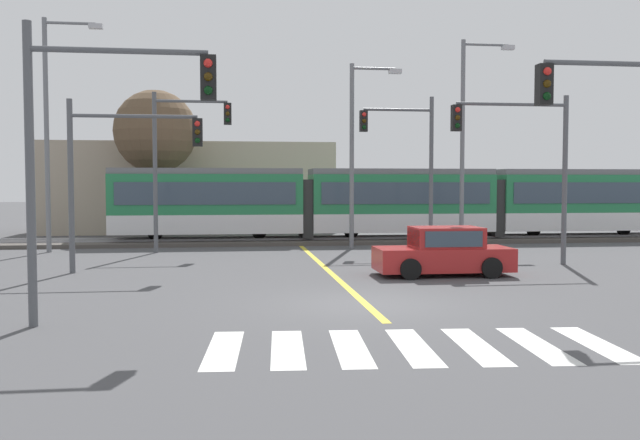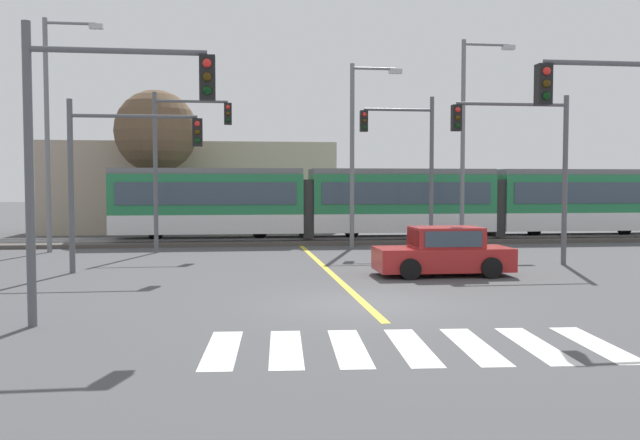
{
  "view_description": "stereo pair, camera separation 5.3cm",
  "coord_description": "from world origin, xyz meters",
  "px_view_note": "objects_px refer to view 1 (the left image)",
  "views": [
    {
      "loc": [
        -3.12,
        -15.68,
        2.84
      ],
      "look_at": [
        -0.09,
        7.77,
        1.6
      ],
      "focal_mm": 38.0,
      "sensor_mm": 36.0,
      "label": 1
    },
    {
      "loc": [
        -3.07,
        -15.68,
        2.84
      ],
      "look_at": [
        -0.09,
        7.77,
        1.6
      ],
      "focal_mm": 38.0,
      "sensor_mm": 36.0,
      "label": 2
    }
  ],
  "objects_px": {
    "sedan_crossing": "(443,253)",
    "traffic_light_far_left": "(180,148)",
    "traffic_light_far_right": "(409,152)",
    "bare_tree_west": "(155,132)",
    "traffic_light_near_left": "(95,129)",
    "traffic_light_mid_right": "(526,151)",
    "light_rail_tram": "(400,200)",
    "street_lamp_west": "(52,121)",
    "street_lamp_centre": "(357,143)",
    "street_lamp_east": "(467,130)",
    "traffic_light_near_right": "(636,136)",
    "traffic_light_mid_left": "(119,158)"
  },
  "relations": [
    {
      "from": "traffic_light_near_left",
      "to": "traffic_light_mid_right",
      "type": "distance_m",
      "value": 15.55
    },
    {
      "from": "sedan_crossing",
      "to": "traffic_light_far_left",
      "type": "bearing_deg",
      "value": 136.22
    },
    {
      "from": "light_rail_tram",
      "to": "street_lamp_centre",
      "type": "height_order",
      "value": "street_lamp_centre"
    },
    {
      "from": "sedan_crossing",
      "to": "street_lamp_east",
      "type": "distance_m",
      "value": 11.29
    },
    {
      "from": "traffic_light_near_left",
      "to": "traffic_light_far_left",
      "type": "height_order",
      "value": "traffic_light_far_left"
    },
    {
      "from": "sedan_crossing",
      "to": "street_lamp_east",
      "type": "bearing_deg",
      "value": 66.57
    },
    {
      "from": "traffic_light_far_right",
      "to": "street_lamp_centre",
      "type": "xyz_separation_m",
      "value": [
        -2.08,
        1.08,
        0.41
      ]
    },
    {
      "from": "traffic_light_mid_left",
      "to": "traffic_light_far_left",
      "type": "xyz_separation_m",
      "value": [
        1.43,
        6.32,
        0.69
      ]
    },
    {
      "from": "light_rail_tram",
      "to": "street_lamp_west",
      "type": "height_order",
      "value": "street_lamp_west"
    },
    {
      "from": "traffic_light_near_left",
      "to": "street_lamp_west",
      "type": "height_order",
      "value": "street_lamp_west"
    },
    {
      "from": "traffic_light_near_right",
      "to": "street_lamp_centre",
      "type": "xyz_separation_m",
      "value": [
        -3.61,
        15.31,
        0.73
      ]
    },
    {
      "from": "traffic_light_mid_left",
      "to": "traffic_light_near_right",
      "type": "distance_m",
      "value": 15.05
    },
    {
      "from": "light_rail_tram",
      "to": "traffic_light_far_right",
      "type": "relative_size",
      "value": 4.22
    },
    {
      "from": "traffic_light_near_left",
      "to": "bare_tree_west",
      "type": "relative_size",
      "value": 0.77
    },
    {
      "from": "sedan_crossing",
      "to": "street_lamp_east",
      "type": "height_order",
      "value": "street_lamp_east"
    },
    {
      "from": "street_lamp_centre",
      "to": "traffic_light_far_left",
      "type": "bearing_deg",
      "value": -173.06
    },
    {
      "from": "traffic_light_mid_right",
      "to": "street_lamp_east",
      "type": "bearing_deg",
      "value": 86.71
    },
    {
      "from": "sedan_crossing",
      "to": "traffic_light_far_right",
      "type": "bearing_deg",
      "value": 82.79
    },
    {
      "from": "traffic_light_near_left",
      "to": "street_lamp_west",
      "type": "relative_size",
      "value": 0.62
    },
    {
      "from": "sedan_crossing",
      "to": "traffic_light_near_left",
      "type": "bearing_deg",
      "value": -145.38
    },
    {
      "from": "traffic_light_near_left",
      "to": "bare_tree_west",
      "type": "height_order",
      "value": "bare_tree_west"
    },
    {
      "from": "sedan_crossing",
      "to": "traffic_light_mid_right",
      "type": "relative_size",
      "value": 0.7
    },
    {
      "from": "traffic_light_far_left",
      "to": "street_lamp_centre",
      "type": "xyz_separation_m",
      "value": [
        7.67,
        0.93,
        0.31
      ]
    },
    {
      "from": "street_lamp_east",
      "to": "light_rail_tram",
      "type": "bearing_deg",
      "value": 127.18
    },
    {
      "from": "traffic_light_far_left",
      "to": "street_lamp_east",
      "type": "xyz_separation_m",
      "value": [
        12.8,
        1.11,
        0.95
      ]
    },
    {
      "from": "traffic_light_near_left",
      "to": "street_lamp_west",
      "type": "xyz_separation_m",
      "value": [
        -4.74,
        15.5,
        1.54
      ]
    },
    {
      "from": "light_rail_tram",
      "to": "traffic_light_far_left",
      "type": "height_order",
      "value": "traffic_light_far_left"
    },
    {
      "from": "traffic_light_mid_right",
      "to": "bare_tree_west",
      "type": "distance_m",
      "value": 20.19
    },
    {
      "from": "street_lamp_east",
      "to": "traffic_light_far_left",
      "type": "bearing_deg",
      "value": -175.06
    },
    {
      "from": "traffic_light_mid_left",
      "to": "traffic_light_far_left",
      "type": "distance_m",
      "value": 6.51
    },
    {
      "from": "traffic_light_near_right",
      "to": "traffic_light_mid_right",
      "type": "height_order",
      "value": "traffic_light_mid_right"
    },
    {
      "from": "street_lamp_east",
      "to": "traffic_light_mid_right",
      "type": "bearing_deg",
      "value": -93.29
    },
    {
      "from": "traffic_light_near_right",
      "to": "traffic_light_mid_right",
      "type": "xyz_separation_m",
      "value": [
        1.11,
        8.28,
        0.09
      ]
    },
    {
      "from": "traffic_light_mid_left",
      "to": "street_lamp_east",
      "type": "distance_m",
      "value": 16.13
    },
    {
      "from": "light_rail_tram",
      "to": "street_lamp_west",
      "type": "relative_size",
      "value": 2.88
    },
    {
      "from": "street_lamp_west",
      "to": "bare_tree_west",
      "type": "relative_size",
      "value": 1.24
    },
    {
      "from": "sedan_crossing",
      "to": "traffic_light_mid_right",
      "type": "bearing_deg",
      "value": 31.4
    },
    {
      "from": "light_rail_tram",
      "to": "street_lamp_centre",
      "type": "xyz_separation_m",
      "value": [
        -2.8,
        -3.25,
        2.63
      ]
    },
    {
      "from": "traffic_light_far_left",
      "to": "bare_tree_west",
      "type": "xyz_separation_m",
      "value": [
        -1.87,
        8.1,
        1.27
      ]
    },
    {
      "from": "street_lamp_centre",
      "to": "light_rail_tram",
      "type": "bearing_deg",
      "value": 49.2
    },
    {
      "from": "light_rail_tram",
      "to": "bare_tree_west",
      "type": "distance_m",
      "value": 13.43
    },
    {
      "from": "traffic_light_far_right",
      "to": "bare_tree_west",
      "type": "bearing_deg",
      "value": 144.63
    },
    {
      "from": "traffic_light_near_left",
      "to": "street_lamp_east",
      "type": "relative_size",
      "value": 0.64
    },
    {
      "from": "light_rail_tram",
      "to": "street_lamp_west",
      "type": "xyz_separation_m",
      "value": [
        -15.75,
        -3.42,
        3.44
      ]
    },
    {
      "from": "traffic_light_near_left",
      "to": "street_lamp_centre",
      "type": "relative_size",
      "value": 0.74
    },
    {
      "from": "traffic_light_near_left",
      "to": "traffic_light_far_right",
      "type": "bearing_deg",
      "value": 54.81
    },
    {
      "from": "street_lamp_west",
      "to": "street_lamp_centre",
      "type": "relative_size",
      "value": 1.19
    },
    {
      "from": "street_lamp_east",
      "to": "street_lamp_centre",
      "type": "bearing_deg",
      "value": -178.08
    },
    {
      "from": "light_rail_tram",
      "to": "traffic_light_mid_right",
      "type": "distance_m",
      "value": 10.64
    },
    {
      "from": "traffic_light_far_left",
      "to": "street_lamp_east",
      "type": "distance_m",
      "value": 12.89
    }
  ]
}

